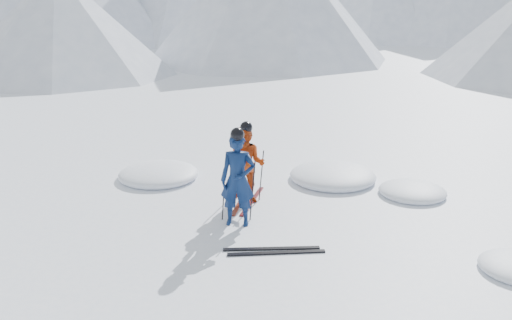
# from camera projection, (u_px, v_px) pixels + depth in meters

# --- Properties ---
(ground) EXTENTS (160.00, 160.00, 0.00)m
(ground) POSITION_uv_depth(u_px,v_px,m) (329.00, 224.00, 10.52)
(ground) COLOR white
(ground) RESTS_ON ground
(skier_blue) EXTENTS (0.67, 0.44, 1.82)m
(skier_blue) POSITION_uv_depth(u_px,v_px,m) (238.00, 180.00, 10.26)
(skier_blue) COLOR #0C1F49
(skier_blue) RESTS_ON ground
(skier_red) EXTENTS (0.86, 0.70, 1.66)m
(skier_red) POSITION_uv_depth(u_px,v_px,m) (246.00, 165.00, 11.42)
(skier_red) COLOR #AF360E
(skier_red) RESTS_ON ground
(pole_blue_left) EXTENTS (0.12, 0.09, 1.21)m
(pole_blue_left) POSITION_uv_depth(u_px,v_px,m) (224.00, 191.00, 10.53)
(pole_blue_left) COLOR black
(pole_blue_left) RESTS_ON ground
(pole_blue_right) EXTENTS (0.12, 0.07, 1.21)m
(pole_blue_right) POSITION_uv_depth(u_px,v_px,m) (253.00, 191.00, 10.56)
(pole_blue_right) COLOR black
(pole_blue_right) RESTS_ON ground
(pole_red_left) EXTENTS (0.11, 0.09, 1.10)m
(pole_red_left) POSITION_uv_depth(u_px,v_px,m) (234.00, 173.00, 11.78)
(pole_red_left) COLOR black
(pole_red_left) RESTS_ON ground
(pole_red_right) EXTENTS (0.11, 0.08, 1.10)m
(pole_red_right) POSITION_uv_depth(u_px,v_px,m) (261.00, 175.00, 11.61)
(pole_red_right) COLOR black
(pole_red_right) RESTS_ON ground
(ski_worn_left) EXTENTS (0.19, 1.70, 0.03)m
(ski_worn_left) POSITION_uv_depth(u_px,v_px,m) (241.00, 200.00, 11.68)
(ski_worn_left) COLOR black
(ski_worn_left) RESTS_ON ground
(ski_worn_right) EXTENTS (0.31, 1.70, 0.03)m
(ski_worn_right) POSITION_uv_depth(u_px,v_px,m) (252.00, 201.00, 11.65)
(ski_worn_right) COLOR black
(ski_worn_right) RESTS_ON ground
(ski_loose_a) EXTENTS (1.69, 0.38, 0.03)m
(ski_loose_a) POSITION_uv_depth(u_px,v_px,m) (271.00, 249.00, 9.49)
(ski_loose_a) COLOR black
(ski_loose_a) RESTS_ON ground
(ski_loose_b) EXTENTS (1.68, 0.44, 0.03)m
(ski_loose_b) POSITION_uv_depth(u_px,v_px,m) (276.00, 253.00, 9.34)
(ski_loose_b) COLOR black
(ski_loose_b) RESTS_ON ground
(snow_lumps) EXTENTS (8.72, 5.76, 0.45)m
(snow_lumps) POSITION_uv_depth(u_px,v_px,m) (295.00, 187.00, 12.51)
(snow_lumps) COLOR white
(snow_lumps) RESTS_ON ground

